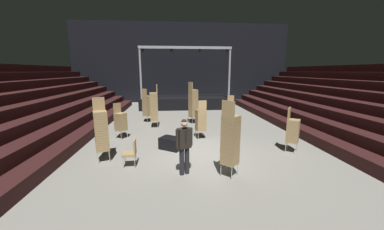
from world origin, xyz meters
name	(u,v)px	position (x,y,z in m)	size (l,w,h in m)	color
ground_plane	(202,154)	(0.00, 0.00, -0.05)	(22.00, 30.00, 0.10)	gray
arena_end_wall	(183,63)	(0.00, 15.00, 4.00)	(22.00, 0.30, 8.00)	black
bleacher_bank_right	(372,102)	(8.00, 1.00, 1.80)	(6.00, 24.00, 3.60)	black
stage_riser	(185,101)	(0.00, 11.13, 0.56)	(7.72, 3.24, 5.13)	black
man_with_tie	(184,143)	(-0.78, -1.71, 1.02)	(0.56, 0.37, 1.79)	black
chair_stack_front_left	(101,130)	(-3.66, -0.40, 1.15)	(0.57, 0.57, 2.31)	#B2B5BA
chair_stack_front_right	(201,119)	(0.21, 1.94, 0.94)	(0.53, 0.53, 1.88)	#B2B5BA
chair_stack_mid_left	(147,105)	(-2.73, 5.72, 1.07)	(0.62, 0.62, 2.14)	#B2B5BA
chair_stack_mid_right	(193,103)	(0.15, 5.12, 1.28)	(0.60, 0.60, 2.56)	#B2B5BA
chair_stack_mid_centre	(121,121)	(-3.62, 2.33, 0.86)	(0.62, 0.62, 1.71)	#B2B5BA
chair_stack_rear_left	(154,106)	(-2.18, 4.30, 1.24)	(0.48, 0.48, 2.48)	#B2B5BA
chair_stack_rear_right	(230,139)	(0.60, -1.96, 1.19)	(0.62, 0.62, 2.39)	#B2B5BA
chair_stack_rear_centre	(293,130)	(3.64, -0.13, 0.90)	(0.62, 0.62, 1.79)	#B2B5BA
chair_stack_aisle_left	(231,109)	(2.51, 5.07, 0.86)	(0.53, 0.53, 1.71)	#B2B5BA
equipment_road_case	(171,143)	(-1.21, 0.61, 0.25)	(0.90, 0.60, 0.49)	black
loose_chair_near_man	(131,151)	(-2.55, -0.94, 0.53)	(0.46, 0.46, 0.95)	#B2B5BA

